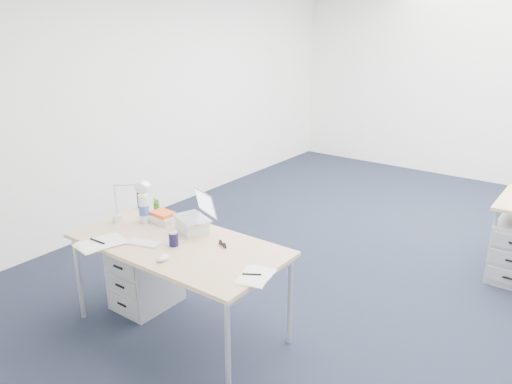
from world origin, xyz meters
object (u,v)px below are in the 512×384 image
computer_mouse (163,258)px  can_koozie (174,239)px  headphones (172,216)px  sunglasses (223,244)px  silver_laptop (192,213)px  book_stack (163,217)px  bear_figurine (156,206)px  wireless_keyboard (143,243)px  water_bottle (144,206)px  desk_near (178,248)px  desk_lamp (126,200)px  drawer_pedestal_near (146,274)px  cordless_phone (140,200)px

computer_mouse → can_koozie: size_ratio=0.89×
headphones → sunglasses: (0.67, -0.17, -0.00)m
silver_laptop → book_stack: size_ratio=1.58×
headphones → bear_figurine: (-0.18, -0.00, 0.05)m
wireless_keyboard → headphones: 0.51m
water_bottle → desk_near: bearing=-14.4°
bear_figurine → sunglasses: (0.85, -0.17, -0.05)m
desk_near → bear_figurine: size_ratio=12.55×
book_stack → desk_lamp: (-0.17, -0.21, 0.17)m
can_koozie → sunglasses: (0.28, 0.20, -0.04)m
computer_mouse → desk_near: bearing=104.5°
silver_laptop → can_koozie: bearing=-55.2°
desk_lamp → bear_figurine: bearing=73.1°
water_bottle → sunglasses: water_bottle is taller
headphones → can_koozie: can_koozie is taller
silver_laptop → bear_figurine: 0.52m
drawer_pedestal_near → wireless_keyboard: (0.31, -0.25, 0.46)m
silver_laptop → water_bottle: silver_laptop is taller
drawer_pedestal_near → headphones: (0.12, 0.22, 0.47)m
silver_laptop → desk_lamp: bearing=-136.3°
water_bottle → wireless_keyboard: bearing=-43.5°
desk_near → headphones: (-0.37, 0.31, 0.06)m
drawer_pedestal_near → cordless_phone: 0.63m
desk_lamp → computer_mouse: bearing=-41.0°
desk_near → drawer_pedestal_near: bearing=169.3°
bear_figurine → desk_lamp: desk_lamp is taller
bear_figurine → sunglasses: bearing=-35.1°
drawer_pedestal_near → water_bottle: bearing=81.0°
silver_laptop → computer_mouse: 0.52m
cordless_phone → sunglasses: 1.06m
desk_near → bear_figurine: bear_figurine is taller
can_koozie → sunglasses: size_ratio=1.03×
can_koozie → bear_figurine: size_ratio=0.86×
desk_near → drawer_pedestal_near: desk_near is taller
headphones → desk_near: bearing=-37.9°
desk_near → wireless_keyboard: (-0.19, -0.16, 0.05)m
silver_laptop → can_koozie: 0.29m
drawer_pedestal_near → cordless_phone: (-0.26, 0.22, 0.53)m
can_koozie → desk_lamp: size_ratio=0.26×
wireless_keyboard → can_koozie: 0.23m
desk_near → drawer_pedestal_near: 0.64m
drawer_pedestal_near → headphones: headphones is taller
computer_mouse → cordless_phone: bearing=135.8°
desk_near → wireless_keyboard: wireless_keyboard is taller
wireless_keyboard → sunglasses: (0.49, 0.31, 0.01)m
desk_near → headphones: size_ratio=8.05×
sunglasses → desk_near: bearing=-131.3°
silver_laptop → wireless_keyboard: silver_laptop is taller
can_koozie → book_stack: size_ratio=0.58×
silver_laptop → cordless_phone: bearing=-167.6°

